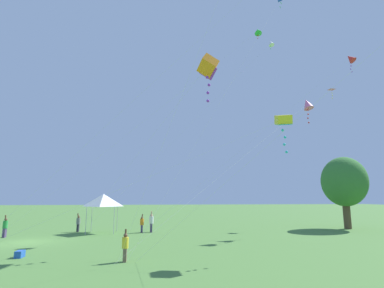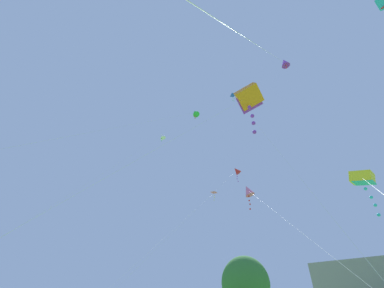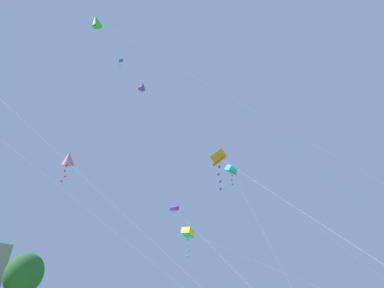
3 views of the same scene
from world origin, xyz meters
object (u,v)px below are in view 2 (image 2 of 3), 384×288
Objects in this scene: kite_yellow_box_0 at (362,179)px; kite_purple_diamond_6 at (285,63)px; kite_pink_delta_5 at (213,193)px; kite_blue_delta_4 at (234,97)px; kite_pink_diamond_1 at (248,191)px; kite_green_diamond_8 at (195,113)px; kite_orange_box_9 at (249,98)px; kite_white_diamond_10 at (162,136)px; kite_red_diamond_2 at (237,171)px.

kite_purple_diamond_6 is (-2.44, 5.35, 17.50)m from kite_yellow_box_0.
kite_purple_diamond_6 reaches higher than kite_pink_delta_5.
kite_pink_delta_5 is (-9.74, 11.20, -4.97)m from kite_blue_delta_4.
kite_yellow_box_0 is 18.46m from kite_purple_diamond_6.
kite_purple_diamond_6 is (6.96, -1.55, 13.18)m from kite_pink_diamond_1.
kite_green_diamond_8 is (4.54, -11.37, 5.20)m from kite_pink_delta_5.
kite_orange_box_9 is at bearing -39.43° from kite_green_diamond_8.
kite_red_diamond_2 is at bearing 30.24° from kite_white_diamond_10.
kite_orange_box_9 reaches higher than kite_pink_diamond_1.
kite_blue_delta_4 is at bearing -63.42° from kite_red_diamond_2.
kite_purple_diamond_6 is at bearing 114.56° from kite_yellow_box_0.
kite_blue_delta_4 is (5.91, -11.82, 2.12)m from kite_red_diamond_2.
kite_purple_diamond_6 reaches higher than kite_green_diamond_8.
kite_red_diamond_2 is 13.67m from kite_white_diamond_10.
kite_blue_delta_4 reaches higher than kite_orange_box_9.
kite_pink_delta_5 is at bearing 148.30° from kite_purple_diamond_6.
kite_purple_diamond_6 is at bearing 8.86° from kite_green_diamond_8.
kite_pink_delta_5 is at bearing 111.78° from kite_green_diamond_8.
kite_purple_diamond_6 is (15.61, -9.64, 8.32)m from kite_pink_delta_5.
kite_purple_diamond_6 reaches higher than kite_yellow_box_0.
kite_red_diamond_2 reaches higher than kite_pink_delta_5.
kite_orange_box_9 is 0.51× the size of kite_white_diamond_10.
kite_yellow_box_0 is at bearing -36.27° from kite_pink_diamond_1.
kite_green_diamond_8 is (-11.07, -1.73, -3.12)m from kite_purple_diamond_6.
kite_green_diamond_8 is 13.29m from kite_white_diamond_10.
kite_pink_diamond_1 is at bearing 38.57° from kite_green_diamond_8.
kite_white_diamond_10 is at bearing 145.62° from kite_orange_box_9.
kite_red_diamond_2 is 1.07× the size of kite_blue_delta_4.
kite_pink_diamond_1 is 0.69× the size of kite_green_diamond_8.
kite_blue_delta_4 is (-8.31, 3.78, 14.15)m from kite_yellow_box_0.
kite_orange_box_9 is at bearing -53.92° from kite_pink_delta_5.
kite_red_diamond_2 is at bearing 116.58° from kite_blue_delta_4.
kite_orange_box_9 is (5.22, -10.95, 0.98)m from kite_pink_diamond_1.
kite_white_diamond_10 is at bearing -139.94° from kite_pink_delta_5.
kite_blue_delta_4 is 6.94m from kite_purple_diamond_6.
kite_yellow_box_0 is at bearing -65.44° from kite_purple_diamond_6.
kite_purple_diamond_6 reaches higher than kite_blue_delta_4.
kite_pink_delta_5 is 1.75× the size of kite_orange_box_9.
kite_pink_delta_5 is at bearing 140.30° from kite_yellow_box_0.
kite_pink_delta_5 is 0.90× the size of kite_white_diamond_10.
kite_pink_diamond_1 is 21.22m from kite_white_diamond_10.
kite_green_diamond_8 is (-4.11, -3.28, 10.06)m from kite_pink_diamond_1.
kite_pink_diamond_1 is 0.69× the size of kite_pink_delta_5.
kite_purple_diamond_6 is at bearing -31.70° from kite_pink_delta_5.
kite_green_diamond_8 reaches higher than kite_orange_box_9.
kite_green_diamond_8 reaches higher than kite_red_diamond_2.
kite_white_diamond_10 reaches higher than kite_pink_delta_5.
kite_pink_diamond_1 is 0.69× the size of kite_red_diamond_2.
kite_purple_diamond_6 is 22.36m from kite_white_diamond_10.
kite_white_diamond_10 is at bearing 159.63° from kite_blue_delta_4.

